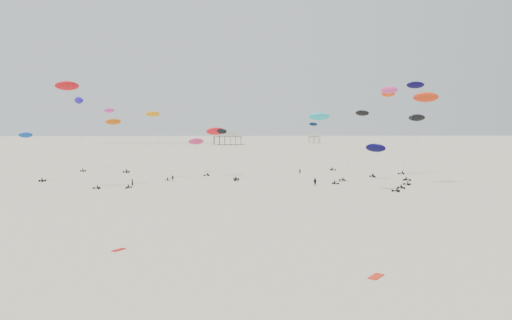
{
  "coord_description": "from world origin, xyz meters",
  "views": [
    {
      "loc": [
        -4.77,
        -22.58,
        14.81
      ],
      "look_at": [
        0.0,
        88.0,
        7.0
      ],
      "focal_mm": 35.0,
      "sensor_mm": 36.0,
      "label": 1
    }
  ],
  "objects_px": {
    "rig_9": "(197,146)",
    "spectator_0": "(132,186)",
    "pavilion_main": "(227,139)",
    "rig_0": "(384,117)",
    "pavilion_small": "(314,139)",
    "rig_4": "(412,106)"
  },
  "relations": [
    {
      "from": "pavilion_main",
      "to": "rig_9",
      "type": "relative_size",
      "value": 1.33
    },
    {
      "from": "rig_0",
      "to": "rig_4",
      "type": "distance_m",
      "value": 26.14
    },
    {
      "from": "pavilion_main",
      "to": "rig_0",
      "type": "height_order",
      "value": "rig_0"
    },
    {
      "from": "rig_0",
      "to": "rig_9",
      "type": "distance_m",
      "value": 57.17
    },
    {
      "from": "rig_0",
      "to": "rig_4",
      "type": "bearing_deg",
      "value": 73.64
    },
    {
      "from": "pavilion_small",
      "to": "spectator_0",
      "type": "bearing_deg",
      "value": -107.58
    },
    {
      "from": "rig_4",
      "to": "rig_9",
      "type": "distance_m",
      "value": 66.36
    },
    {
      "from": "rig_4",
      "to": "spectator_0",
      "type": "distance_m",
      "value": 70.45
    },
    {
      "from": "pavilion_small",
      "to": "rig_0",
      "type": "height_order",
      "value": "rig_0"
    },
    {
      "from": "rig_0",
      "to": "rig_9",
      "type": "height_order",
      "value": "rig_0"
    },
    {
      "from": "pavilion_main",
      "to": "pavilion_small",
      "type": "height_order",
      "value": "pavilion_main"
    },
    {
      "from": "rig_9",
      "to": "spectator_0",
      "type": "xyz_separation_m",
      "value": [
        -13.06,
        -35.15,
        -8.38
      ]
    },
    {
      "from": "pavilion_small",
      "to": "spectator_0",
      "type": "distance_m",
      "value": 296.02
    },
    {
      "from": "pavilion_main",
      "to": "rig_0",
      "type": "xyz_separation_m",
      "value": [
        49.3,
        -226.95,
        12.92
      ]
    },
    {
      "from": "rig_0",
      "to": "spectator_0",
      "type": "distance_m",
      "value": 75.15
    },
    {
      "from": "pavilion_main",
      "to": "rig_4",
      "type": "distance_m",
      "value": 258.02
    },
    {
      "from": "rig_4",
      "to": "spectator_0",
      "type": "xyz_separation_m",
      "value": [
        -67.75,
        0.81,
        -19.28
      ]
    },
    {
      "from": "pavilion_small",
      "to": "rig_4",
      "type": "height_order",
      "value": "rig_4"
    },
    {
      "from": "rig_0",
      "to": "rig_9",
      "type": "bearing_deg",
      "value": -24.45
    },
    {
      "from": "pavilion_small",
      "to": "rig_9",
      "type": "xyz_separation_m",
      "value": [
        -76.32,
        -247.03,
        4.89
      ]
    },
    {
      "from": "rig_4",
      "to": "spectator_0",
      "type": "bearing_deg",
      "value": -25.41
    },
    {
      "from": "rig_0",
      "to": "rig_9",
      "type": "xyz_separation_m",
      "value": [
        -55.62,
        9.92,
        -8.77
      ]
    }
  ]
}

